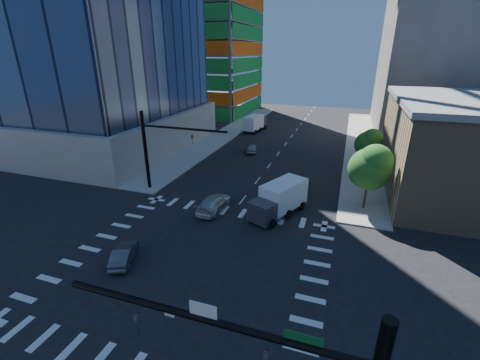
% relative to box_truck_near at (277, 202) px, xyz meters
% --- Properties ---
extents(ground, '(160.00, 160.00, 0.00)m').
position_rel_box_truck_near_xyz_m(ground, '(-4.34, -9.72, -1.43)').
color(ground, black).
rests_on(ground, ground).
extents(road_markings, '(20.00, 20.00, 0.01)m').
position_rel_box_truck_near_xyz_m(road_markings, '(-4.34, -9.72, -1.42)').
color(road_markings, silver).
rests_on(road_markings, ground).
extents(sidewalk_ne, '(5.00, 60.00, 0.15)m').
position_rel_box_truck_near_xyz_m(sidewalk_ne, '(8.16, 30.28, -1.35)').
color(sidewalk_ne, '#999591').
rests_on(sidewalk_ne, ground).
extents(sidewalk_nw, '(5.00, 60.00, 0.15)m').
position_rel_box_truck_near_xyz_m(sidewalk_nw, '(-16.84, 30.28, -1.35)').
color(sidewalk_nw, '#999591').
rests_on(sidewalk_nw, ground).
extents(construction_building, '(25.16, 34.50, 70.60)m').
position_rel_box_truck_near_xyz_m(construction_building, '(-31.75, 52.21, 23.18)').
color(construction_building, gray).
rests_on(construction_building, ground).
extents(bg_building_ne, '(24.00, 30.00, 28.00)m').
position_rel_box_truck_near_xyz_m(bg_building_ne, '(22.66, 45.28, 12.57)').
color(bg_building_ne, '#635E59').
rests_on(bg_building_ne, ground).
extents(signal_mast_nw, '(10.20, 0.40, 9.00)m').
position_rel_box_truck_near_xyz_m(signal_mast_nw, '(-14.33, 1.78, 4.07)').
color(signal_mast_nw, black).
rests_on(signal_mast_nw, sidewalk_nw).
extents(tree_south, '(4.16, 4.16, 6.82)m').
position_rel_box_truck_near_xyz_m(tree_south, '(8.29, 4.18, 3.26)').
color(tree_south, '#382316').
rests_on(tree_south, sidewalk_ne).
extents(tree_north, '(3.54, 3.52, 5.78)m').
position_rel_box_truck_near_xyz_m(tree_north, '(8.59, 16.18, 2.56)').
color(tree_north, '#382316').
rests_on(tree_north, sidewalk_ne).
extents(car_nb_far, '(3.16, 5.48, 1.44)m').
position_rel_box_truck_near_xyz_m(car_nb_far, '(0.83, 6.59, -0.71)').
color(car_nb_far, black).
rests_on(car_nb_far, ground).
extents(car_sb_near, '(2.39, 5.34, 1.52)m').
position_rel_box_truck_near_xyz_m(car_sb_near, '(-6.35, -0.95, -0.67)').
color(car_sb_near, silver).
rests_on(car_sb_near, ground).
extents(car_sb_mid, '(2.61, 4.38, 1.40)m').
position_rel_box_truck_near_xyz_m(car_sb_mid, '(-8.61, 19.85, -0.73)').
color(car_sb_mid, '#A2A6A9').
rests_on(car_sb_mid, ground).
extents(car_sb_cross, '(2.71, 4.10, 1.28)m').
position_rel_box_truck_near_xyz_m(car_sb_cross, '(-9.51, -11.19, -0.79)').
color(car_sb_cross, '#4B4B50').
rests_on(car_sb_cross, ground).
extents(box_truck_near, '(4.91, 6.69, 3.23)m').
position_rel_box_truck_near_xyz_m(box_truck_near, '(0.00, 0.00, 0.00)').
color(box_truck_near, black).
rests_on(box_truck_near, ground).
extents(box_truck_far, '(3.49, 6.44, 3.21)m').
position_rel_box_truck_near_xyz_m(box_truck_far, '(-12.21, 34.30, -0.01)').
color(box_truck_far, black).
rests_on(box_truck_far, ground).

